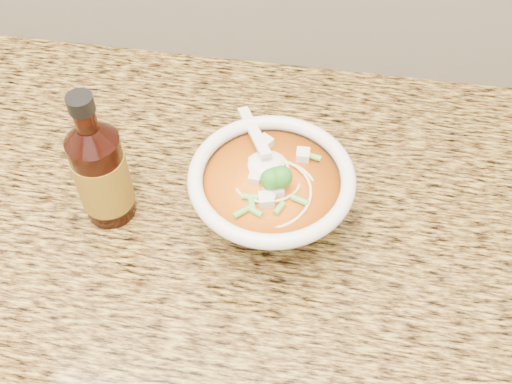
# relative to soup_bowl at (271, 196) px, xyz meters

# --- Properties ---
(cabinet) EXTENTS (4.00, 0.65, 0.86)m
(cabinet) POSITION_rel_soup_bowl_xyz_m (-0.25, 0.01, -0.52)
(cabinet) COLOR #372110
(cabinet) RESTS_ON ground
(counter_slab) EXTENTS (4.00, 0.68, 0.04)m
(counter_slab) POSITION_rel_soup_bowl_xyz_m (-0.25, 0.01, -0.07)
(counter_slab) COLOR #A68C3D
(counter_slab) RESTS_ON cabinet
(soup_bowl) EXTENTS (0.21, 0.23, 0.12)m
(soup_bowl) POSITION_rel_soup_bowl_xyz_m (0.00, 0.00, 0.00)
(soup_bowl) COLOR white
(soup_bowl) RESTS_ON counter_slab
(hot_sauce_bottle) EXTENTS (0.08, 0.08, 0.21)m
(hot_sauce_bottle) POSITION_rel_soup_bowl_xyz_m (-0.22, -0.02, 0.03)
(hot_sauce_bottle) COLOR #350E07
(hot_sauce_bottle) RESTS_ON counter_slab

